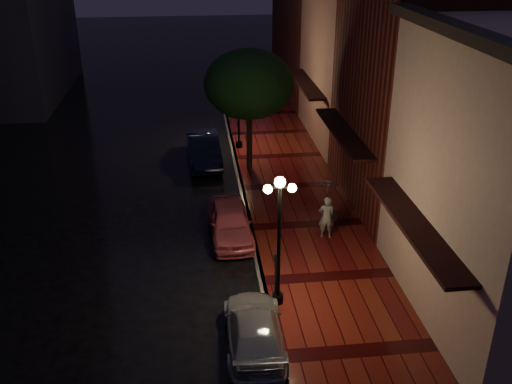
# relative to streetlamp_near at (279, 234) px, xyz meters

# --- Properties ---
(ground) EXTENTS (120.00, 120.00, 0.00)m
(ground) POSITION_rel_streetlamp_near_xyz_m (-0.35, 5.00, -2.60)
(ground) COLOR black
(ground) RESTS_ON ground
(sidewalk) EXTENTS (4.50, 60.00, 0.15)m
(sidewalk) POSITION_rel_streetlamp_near_xyz_m (1.90, 5.00, -2.53)
(sidewalk) COLOR #4B0D0D
(sidewalk) RESTS_ON ground
(curb) EXTENTS (0.25, 60.00, 0.15)m
(curb) POSITION_rel_streetlamp_near_xyz_m (-0.35, 5.00, -2.53)
(curb) COLOR #595451
(curb) RESTS_ON ground
(storefront_mid) EXTENTS (5.00, 8.00, 11.00)m
(storefront_mid) POSITION_rel_streetlamp_near_xyz_m (6.65, 7.00, 2.90)
(storefront_mid) COLOR #511914
(storefront_mid) RESTS_ON ground
(storefront_far) EXTENTS (5.00, 8.00, 9.00)m
(storefront_far) POSITION_rel_streetlamp_near_xyz_m (6.65, 15.00, 1.90)
(storefront_far) COLOR #8C5951
(storefront_far) RESTS_ON ground
(storefront_extra) EXTENTS (5.00, 12.00, 10.00)m
(storefront_extra) POSITION_rel_streetlamp_near_xyz_m (6.65, 25.00, 2.40)
(storefront_extra) COLOR #511914
(storefront_extra) RESTS_ON ground
(streetlamp_near) EXTENTS (0.96, 0.36, 4.31)m
(streetlamp_near) POSITION_rel_streetlamp_near_xyz_m (0.00, 0.00, 0.00)
(streetlamp_near) COLOR black
(streetlamp_near) RESTS_ON sidewalk
(streetlamp_far) EXTENTS (0.96, 0.36, 4.31)m
(streetlamp_far) POSITION_rel_streetlamp_near_xyz_m (0.00, 14.00, 0.00)
(streetlamp_far) COLOR black
(streetlamp_far) RESTS_ON sidewalk
(street_tree) EXTENTS (4.16, 4.16, 5.80)m
(street_tree) POSITION_rel_streetlamp_near_xyz_m (0.26, 10.99, 1.64)
(street_tree) COLOR black
(street_tree) RESTS_ON sidewalk
(pink_car) EXTENTS (1.71, 3.96, 1.33)m
(pink_car) POSITION_rel_streetlamp_near_xyz_m (-1.16, 4.58, -1.93)
(pink_car) COLOR #C7515C
(pink_car) RESTS_ON ground
(navy_car) EXTENTS (1.80, 4.53, 1.47)m
(navy_car) POSITION_rel_streetlamp_near_xyz_m (-1.93, 12.39, -1.87)
(navy_car) COLOR black
(navy_car) RESTS_ON ground
(silver_car) EXTENTS (1.76, 4.07, 1.17)m
(silver_car) POSITION_rel_streetlamp_near_xyz_m (-0.95, -1.81, -2.02)
(silver_car) COLOR #9A9BA1
(silver_car) RESTS_ON ground
(woman_with_umbrella) EXTENTS (0.98, 1.00, 2.35)m
(woman_with_umbrella) POSITION_rel_streetlamp_near_xyz_m (2.43, 3.92, -0.89)
(woman_with_umbrella) COLOR silver
(woman_with_umbrella) RESTS_ON sidewalk
(parking_meter) EXTENTS (0.13, 0.10, 1.38)m
(parking_meter) POSITION_rel_streetlamp_near_xyz_m (0.02, 0.61, -1.61)
(parking_meter) COLOR black
(parking_meter) RESTS_ON sidewalk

